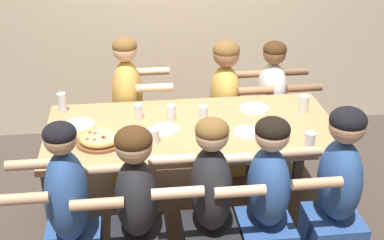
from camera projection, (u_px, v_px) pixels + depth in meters
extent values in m
plane|color=#423833|center=(192.00, 217.00, 3.95)|extent=(18.00, 18.00, 0.00)
cube|color=tan|center=(192.00, 129.00, 3.62)|extent=(1.96, 0.92, 0.04)
cube|color=#4C4C51|center=(54.00, 220.00, 3.33)|extent=(0.07, 0.07, 0.72)
cube|color=#4C4C51|center=(337.00, 200.00, 3.53)|extent=(0.07, 0.07, 0.72)
cube|color=#4C4C51|center=(65.00, 156.00, 4.05)|extent=(0.07, 0.07, 0.72)
cube|color=#4C4C51|center=(301.00, 142.00, 4.25)|extent=(0.07, 0.07, 0.72)
cylinder|color=brown|center=(101.00, 141.00, 3.41)|extent=(0.31, 0.31, 0.02)
torus|color=tan|center=(100.00, 137.00, 3.40)|extent=(0.27, 0.27, 0.03)
cylinder|color=#E5C675|center=(100.00, 138.00, 3.40)|extent=(0.23, 0.23, 0.03)
cylinder|color=#C6422D|center=(95.00, 133.00, 3.42)|extent=(0.02, 0.02, 0.01)
cylinder|color=#C6422D|center=(94.00, 139.00, 3.35)|extent=(0.02, 0.02, 0.01)
cylinder|color=#C6422D|center=(87.00, 139.00, 3.35)|extent=(0.02, 0.02, 0.01)
cylinder|color=#C6422D|center=(90.00, 132.00, 3.43)|extent=(0.02, 0.02, 0.01)
cylinder|color=#C6422D|center=(103.00, 137.00, 3.37)|extent=(0.02, 0.02, 0.01)
cylinder|color=#C6422D|center=(104.00, 138.00, 3.37)|extent=(0.02, 0.02, 0.01)
cylinder|color=white|center=(79.00, 125.00, 3.63)|extent=(0.21, 0.21, 0.01)
cube|color=#B7B7BC|center=(79.00, 124.00, 3.62)|extent=(0.10, 0.12, 0.01)
cylinder|color=white|center=(249.00, 132.00, 3.53)|extent=(0.20, 0.20, 0.01)
cube|color=#B7B7BC|center=(249.00, 131.00, 3.53)|extent=(0.11, 0.10, 0.01)
cylinder|color=white|center=(165.00, 130.00, 3.56)|extent=(0.20, 0.20, 0.01)
cube|color=#B7B7BC|center=(165.00, 128.00, 3.56)|extent=(0.11, 0.10, 0.01)
cylinder|color=white|center=(254.00, 108.00, 3.86)|extent=(0.21, 0.21, 0.01)
cube|color=#B7B7BC|center=(254.00, 107.00, 3.86)|extent=(0.06, 0.14, 0.01)
cylinder|color=silver|center=(153.00, 136.00, 3.40)|extent=(0.08, 0.08, 0.09)
cylinder|color=#1EA8DB|center=(154.00, 137.00, 3.41)|extent=(0.07, 0.07, 0.07)
cylinder|color=black|center=(156.00, 134.00, 3.40)|extent=(0.01, 0.01, 0.12)
cylinder|color=silver|center=(139.00, 112.00, 3.71)|extent=(0.06, 0.06, 0.11)
cylinder|color=black|center=(139.00, 115.00, 3.72)|extent=(0.05, 0.05, 0.06)
cylinder|color=silver|center=(310.00, 140.00, 3.33)|extent=(0.07, 0.07, 0.11)
cylinder|color=silver|center=(310.00, 143.00, 3.33)|extent=(0.06, 0.06, 0.07)
cylinder|color=silver|center=(304.00, 104.00, 3.80)|extent=(0.07, 0.07, 0.12)
cylinder|color=silver|center=(171.00, 112.00, 3.69)|extent=(0.06, 0.06, 0.11)
cylinder|color=black|center=(171.00, 116.00, 3.70)|extent=(0.06, 0.06, 0.05)
cylinder|color=silver|center=(203.00, 114.00, 3.67)|extent=(0.07, 0.07, 0.11)
cylinder|color=silver|center=(203.00, 116.00, 3.67)|extent=(0.06, 0.06, 0.07)
cylinder|color=silver|center=(62.00, 102.00, 3.80)|extent=(0.06, 0.06, 0.14)
cylinder|color=silver|center=(62.00, 106.00, 3.82)|extent=(0.05, 0.05, 0.08)
ellipsoid|color=#232328|center=(136.00, 197.00, 3.00)|extent=(0.24, 0.36, 0.47)
sphere|color=tan|center=(134.00, 145.00, 2.85)|extent=(0.20, 0.20, 0.20)
ellipsoid|color=#422814|center=(133.00, 140.00, 2.84)|extent=(0.21, 0.21, 0.14)
cylinder|color=tan|center=(97.00, 204.00, 2.78)|extent=(0.28, 0.06, 0.06)
cylinder|color=tan|center=(99.00, 170.00, 3.09)|extent=(0.28, 0.06, 0.06)
ellipsoid|color=#2D5193|center=(67.00, 196.00, 2.94)|extent=(0.24, 0.36, 0.55)
sphere|color=tan|center=(60.00, 139.00, 2.78)|extent=(0.18, 0.18, 0.18)
ellipsoid|color=black|center=(59.00, 134.00, 2.77)|extent=(0.18, 0.18, 0.12)
cylinder|color=tan|center=(21.00, 199.00, 2.72)|extent=(0.28, 0.06, 0.06)
cylinder|color=tan|center=(31.00, 165.00, 3.02)|extent=(0.28, 0.06, 0.06)
ellipsoid|color=#2D5193|center=(340.00, 180.00, 3.12)|extent=(0.24, 0.36, 0.52)
sphere|color=tan|center=(347.00, 126.00, 2.96)|extent=(0.21, 0.21, 0.21)
ellipsoid|color=black|center=(348.00, 120.00, 2.94)|extent=(0.21, 0.21, 0.14)
cylinder|color=tan|center=(317.00, 183.00, 2.90)|extent=(0.28, 0.06, 0.06)
cylinder|color=tan|center=(298.00, 152.00, 3.20)|extent=(0.28, 0.06, 0.06)
cube|color=gold|center=(131.00, 150.00, 4.41)|extent=(0.32, 0.34, 0.44)
ellipsoid|color=gold|center=(127.00, 94.00, 4.19)|extent=(0.24, 0.36, 0.56)
sphere|color=beige|center=(125.00, 50.00, 4.03)|extent=(0.19, 0.19, 0.19)
ellipsoid|color=brown|center=(125.00, 46.00, 4.01)|extent=(0.19, 0.19, 0.13)
cylinder|color=beige|center=(152.00, 71.00, 4.31)|extent=(0.28, 0.06, 0.06)
cylinder|color=beige|center=(154.00, 88.00, 4.01)|extent=(0.28, 0.06, 0.06)
cube|color=silver|center=(268.00, 142.00, 4.54)|extent=(0.32, 0.34, 0.44)
ellipsoid|color=silver|center=(272.00, 92.00, 4.33)|extent=(0.24, 0.36, 0.48)
sphere|color=brown|center=(275.00, 53.00, 4.19)|extent=(0.18, 0.18, 0.18)
ellipsoid|color=#422814|center=(275.00, 49.00, 4.17)|extent=(0.19, 0.19, 0.13)
cylinder|color=brown|center=(291.00, 72.00, 4.47)|extent=(0.28, 0.06, 0.06)
cylinder|color=brown|center=(304.00, 88.00, 4.16)|extent=(0.28, 0.06, 0.06)
ellipsoid|color=#2D5193|center=(268.00, 187.00, 3.08)|extent=(0.24, 0.36, 0.49)
sphere|color=beige|center=(272.00, 135.00, 2.93)|extent=(0.19, 0.19, 0.19)
ellipsoid|color=black|center=(273.00, 129.00, 2.91)|extent=(0.20, 0.20, 0.13)
cylinder|color=beige|center=(240.00, 191.00, 2.86)|extent=(0.28, 0.06, 0.06)
cylinder|color=beige|center=(228.00, 159.00, 3.16)|extent=(0.28, 0.06, 0.06)
ellipsoid|color=#232328|center=(211.00, 189.00, 3.04)|extent=(0.24, 0.36, 0.52)
sphere|color=beige|center=(212.00, 135.00, 2.88)|extent=(0.18, 0.18, 0.18)
ellipsoid|color=brown|center=(212.00, 130.00, 2.87)|extent=(0.19, 0.19, 0.13)
cylinder|color=beige|center=(178.00, 193.00, 2.81)|extent=(0.28, 0.06, 0.06)
cylinder|color=beige|center=(172.00, 160.00, 3.12)|extent=(0.28, 0.06, 0.06)
cube|color=gold|center=(224.00, 144.00, 4.50)|extent=(0.32, 0.34, 0.44)
ellipsoid|color=gold|center=(225.00, 94.00, 4.29)|extent=(0.24, 0.36, 0.48)
sphere|color=#9E7051|center=(226.00, 54.00, 4.14)|extent=(0.21, 0.21, 0.21)
ellipsoid|color=brown|center=(226.00, 50.00, 4.13)|extent=(0.21, 0.21, 0.15)
cylinder|color=#9E7051|center=(246.00, 74.00, 4.43)|extent=(0.28, 0.06, 0.06)
cylinder|color=#9E7051|center=(256.00, 90.00, 4.12)|extent=(0.28, 0.06, 0.06)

